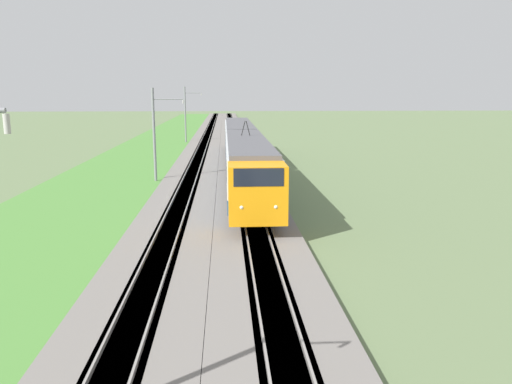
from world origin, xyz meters
TOP-DOWN VIEW (x-y plane):
  - ballast_main at (50.00, 0.00)m, footprint 240.00×4.40m
  - ballast_adjacent at (50.00, -4.42)m, footprint 240.00×4.40m
  - track_main at (50.00, 0.00)m, footprint 240.00×1.57m
  - track_adjacent at (50.00, -4.42)m, footprint 240.00×1.57m
  - grass_verge at (50.00, 5.68)m, footprint 240.00×12.13m
  - passenger_train at (40.55, -4.42)m, footprint 42.00×2.94m
  - catenary_mast_mid at (37.37, 2.74)m, footprint 0.22×2.56m
  - catenary_mast_far at (70.29, 2.74)m, footprint 0.22×2.56m

SIDE VIEW (x-z plane):
  - grass_verge at x=50.00m, z-range 0.00..0.12m
  - ballast_main at x=50.00m, z-range 0.00..0.30m
  - ballast_adjacent at x=50.00m, z-range 0.00..0.30m
  - track_main at x=50.00m, z-range -0.07..0.38m
  - track_adjacent at x=50.00m, z-range -0.07..0.38m
  - passenger_train at x=40.55m, z-range -0.15..5.01m
  - catenary_mast_mid at x=37.37m, z-range 0.14..7.73m
  - catenary_mast_far at x=70.29m, z-range 0.14..8.24m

